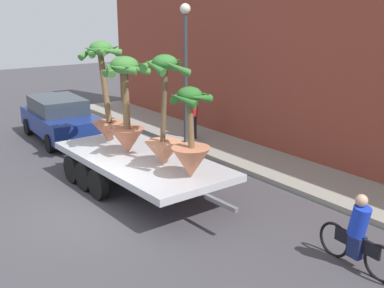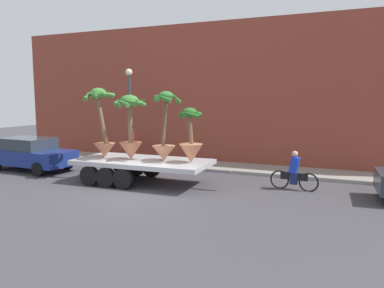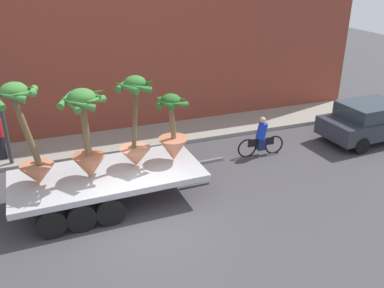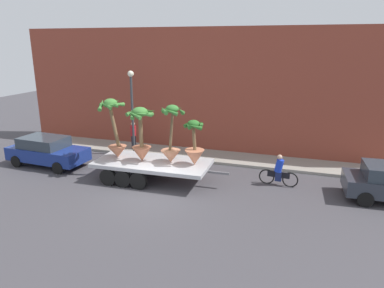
% 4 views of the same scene
% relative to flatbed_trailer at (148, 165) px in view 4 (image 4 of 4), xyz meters
% --- Properties ---
extents(ground_plane, '(60.00, 60.00, 0.00)m').
position_rel_flatbed_trailer_xyz_m(ground_plane, '(0.96, -1.77, -0.77)').
color(ground_plane, '#423F44').
extents(sidewalk, '(24.00, 2.20, 0.15)m').
position_rel_flatbed_trailer_xyz_m(sidewalk, '(0.96, 4.33, -0.69)').
color(sidewalk, gray).
rests_on(sidewalk, ground).
extents(building_facade, '(24.00, 1.20, 7.40)m').
position_rel_flatbed_trailer_xyz_m(building_facade, '(0.96, 6.03, 2.93)').
color(building_facade, brown).
rests_on(building_facade, ground).
extents(flatbed_trailer, '(6.58, 2.70, 0.98)m').
position_rel_flatbed_trailer_xyz_m(flatbed_trailer, '(0.00, 0.00, 0.00)').
color(flatbed_trailer, '#B7BABF').
rests_on(flatbed_trailer, ground).
extents(potted_palm_rear, '(1.44, 1.44, 2.65)m').
position_rel_flatbed_trailer_xyz_m(potted_palm_rear, '(-0.26, -0.09, 1.49)').
color(potted_palm_rear, '#B26647').
rests_on(potted_palm_rear, flatbed_trailer).
extents(potted_palm_middle, '(1.01, 1.03, 2.15)m').
position_rel_flatbed_trailer_xyz_m(potted_palm_middle, '(2.32, 0.15, 1.03)').
color(potted_palm_middle, '#C17251').
rests_on(potted_palm_middle, flatbed_trailer).
extents(potted_palm_front, '(1.35, 1.21, 2.95)m').
position_rel_flatbed_trailer_xyz_m(potted_palm_front, '(-1.77, 0.03, 1.60)').
color(potted_palm_front, '#C17251').
rests_on(potted_palm_front, flatbed_trailer).
extents(potted_palm_extra, '(1.21, 1.22, 2.79)m').
position_rel_flatbed_trailer_xyz_m(potted_palm_extra, '(1.17, 0.17, 1.32)').
color(potted_palm_extra, tan).
rests_on(potted_palm_extra, flatbed_trailer).
extents(cyclist, '(1.84, 0.37, 1.54)m').
position_rel_flatbed_trailer_xyz_m(cyclist, '(6.13, 1.31, -0.10)').
color(cyclist, black).
rests_on(cyclist, ground).
extents(trailing_car, '(4.46, 2.14, 1.58)m').
position_rel_flatbed_trailer_xyz_m(trailing_car, '(-6.18, 0.25, 0.06)').
color(trailing_car, navy).
rests_on(trailing_car, ground).
extents(pedestrian_near_gate, '(0.36, 0.36, 1.71)m').
position_rel_flatbed_trailer_xyz_m(pedestrian_near_gate, '(-2.88, 4.07, 0.27)').
color(pedestrian_near_gate, black).
rests_on(pedestrian_near_gate, sidewalk).
extents(street_lamp, '(0.36, 0.36, 4.83)m').
position_rel_flatbed_trailer_xyz_m(street_lamp, '(-2.58, 3.53, 2.46)').
color(street_lamp, '#383D42').
rests_on(street_lamp, sidewalk).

